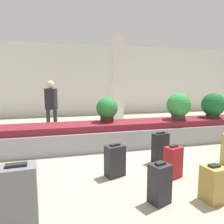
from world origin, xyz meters
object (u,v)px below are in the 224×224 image
(suitcase_4, at_px, (160,183))
(suitcase_3, at_px, (173,162))
(pillar, at_px, (117,80))
(potted_plant_0, at_px, (179,106))
(suitcase_5, at_px, (18,197))
(potted_plant_1, at_px, (213,105))
(suitcase_1, at_px, (115,161))
(traveler_0, at_px, (51,103))
(suitcase_6, at_px, (160,148))
(suitcase_2, at_px, (213,184))
(potted_plant_2, at_px, (107,109))

(suitcase_4, bearing_deg, suitcase_3, 29.07)
(pillar, height_order, potted_plant_0, pillar)
(suitcase_5, bearing_deg, suitcase_4, -0.86)
(pillar, bearing_deg, potted_plant_1, -58.58)
(pillar, height_order, suitcase_1, pillar)
(potted_plant_1, xyz_separation_m, traveler_0, (-4.27, 1.53, 0.01))
(pillar, distance_m, traveler_0, 2.92)
(suitcase_6, relative_size, potted_plant_0, 0.88)
(suitcase_4, distance_m, suitcase_5, 1.71)
(suitcase_2, bearing_deg, suitcase_3, 92.29)
(potted_plant_2, bearing_deg, suitcase_2, -74.27)
(potted_plant_0, distance_m, potted_plant_2, 1.86)
(potted_plant_1, bearing_deg, pillar, 121.42)
(suitcase_6, height_order, potted_plant_0, potted_plant_0)
(suitcase_6, bearing_deg, potted_plant_2, 107.24)
(suitcase_1, relative_size, suitcase_2, 1.09)
(suitcase_3, height_order, suitcase_4, suitcase_4)
(suitcase_3, bearing_deg, suitcase_4, -148.39)
(suitcase_5, relative_size, suitcase_6, 1.21)
(potted_plant_1, distance_m, traveler_0, 4.54)
(potted_plant_1, relative_size, traveler_0, 0.42)
(pillar, xyz_separation_m, suitcase_5, (-2.70, -5.69, -1.24))
(suitcase_2, height_order, suitcase_5, suitcase_5)
(pillar, xyz_separation_m, potted_plant_0, (0.78, -3.09, -0.65))
(suitcase_3, xyz_separation_m, traveler_0, (-1.99, 3.45, 0.68))
(suitcase_1, height_order, suitcase_5, suitcase_5)
(suitcase_4, bearing_deg, potted_plant_0, 35.24)
(suitcase_2, bearing_deg, suitcase_4, 161.36)
(suitcase_6, bearing_deg, pillar, 73.56)
(pillar, relative_size, suitcase_2, 6.29)
(potted_plant_0, bearing_deg, suitcase_5, -143.19)
(potted_plant_1, bearing_deg, suitcase_2, -128.46)
(suitcase_1, height_order, suitcase_2, suitcase_1)
(pillar, relative_size, suitcase_6, 5.28)
(suitcase_2, relative_size, suitcase_5, 0.69)
(pillar, distance_m, potted_plant_1, 3.63)
(suitcase_4, xyz_separation_m, suitcase_5, (-1.70, -0.08, 0.09))
(potted_plant_0, xyz_separation_m, traveler_0, (-3.19, 1.58, -0.01))
(suitcase_1, distance_m, traveler_0, 3.41)
(potted_plant_2, bearing_deg, pillar, 69.87)
(suitcase_1, relative_size, potted_plant_2, 0.92)
(suitcase_1, xyz_separation_m, suitcase_3, (0.92, -0.28, -0.01))
(suitcase_6, height_order, traveler_0, traveler_0)
(suitcase_2, xyz_separation_m, suitcase_3, (-0.14, 0.79, 0.02))
(suitcase_1, height_order, potted_plant_2, potted_plant_2)
(pillar, height_order, traveler_0, pillar)
(suitcase_4, xyz_separation_m, suitcase_6, (0.67, 1.32, 0.03))
(suitcase_1, height_order, suitcase_4, same)
(suitcase_5, xyz_separation_m, potted_plant_0, (3.48, 2.60, 0.59))
(potted_plant_0, bearing_deg, potted_plant_2, 175.58)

